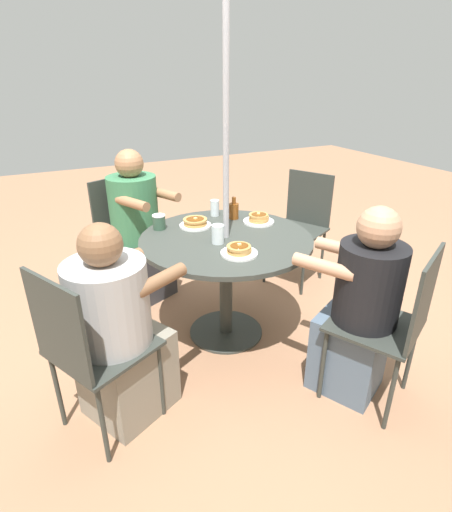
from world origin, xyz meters
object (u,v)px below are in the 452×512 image
pancake_plate_a (239,251)px  syrup_bottle (234,210)px  patio_table (226,254)px  patio_chair_north (301,220)px  diner_east (138,233)px  patio_chair_west (393,319)px  patio_chair_south (87,345)px  pancake_plate_c (195,223)px  pancake_plate_b (259,219)px  diner_south (119,335)px  drinking_glass_b (215,208)px  patio_chair_east (124,228)px  diner_west (359,313)px  drinking_glass_a (218,234)px  coffee_cup (159,222)px

pancake_plate_a → syrup_bottle: bearing=-114.6°
patio_table → patio_chair_north: patio_chair_north is taller
diner_east → patio_chair_west: size_ratio=1.27×
patio_chair_south → pancake_plate_c: 1.16m
patio_table → pancake_plate_a: 0.31m
syrup_bottle → pancake_plate_b: bearing=128.3°
patio_table → pancake_plate_c: size_ratio=5.12×
diner_south → drinking_glass_b: (-0.92, -0.81, 0.30)m
patio_chair_east → diner_east: 0.18m
diner_east → patio_chair_west: (-0.84, 1.78, 0.00)m
patio_chair_north → patio_chair_east: same height
diner_west → drinking_glass_a: diner_west is taller
patio_chair_east → syrup_bottle: 0.98m
diner_west → drinking_glass_b: bearing=76.7°
patio_chair_west → patio_chair_south: bearing=134.9°
patio_chair_north → patio_chair_south: bearing=89.9°
patio_chair_east → diner_south: bearing=51.2°
pancake_plate_c → drinking_glass_a: bearing=92.2°
diner_east → diner_south: 1.29m
diner_east → diner_south: bearing=46.3°
diner_east → diner_south: (0.44, 1.22, -0.05)m
pancake_plate_c → drinking_glass_a: drinking_glass_a is taller
diner_west → pancake_plate_a: diner_west is taller
diner_south → pancake_plate_c: (-0.70, -0.66, 0.27)m
patio_chair_south → pancake_plate_b: bearing=89.2°
syrup_bottle → patio_chair_east: bearing=-47.2°
diner_west → pancake_plate_a: 0.74m
patio_table → diner_west: size_ratio=0.99×
pancake_plate_c → coffee_cup: (0.23, -0.06, 0.03)m
drinking_glass_a → drinking_glass_b: size_ratio=1.01×
diner_south → drinking_glass_a: bearing=88.6°
patio_chair_west → drinking_glass_b: patio_chair_west is taller
patio_chair_west → pancake_plate_a: bearing=101.2°
patio_chair_west → diner_west: 0.18m
pancake_plate_a → coffee_cup: coffee_cup is taller
diner_west → patio_chair_east: bearing=88.6°
patio_chair_north → pancake_plate_c: (1.06, 0.21, 0.22)m
diner_east → pancake_plate_c: size_ratio=5.48×
diner_south → pancake_plate_c: size_ratio=5.06×
patio_chair_south → pancake_plate_b: 1.44m
patio_chair_west → pancake_plate_b: (0.16, -1.10, 0.22)m
drinking_glass_a → drinking_glass_b: 0.52m
patio_chair_west → diner_west: diner_west is taller
patio_chair_south → pancake_plate_b: size_ratio=4.30×
diner_east → coffee_cup: 0.55m
diner_east → syrup_bottle: diner_east is taller
patio_chair_south → patio_chair_west: bearing=45.1°
pancake_plate_c → coffee_cup: bearing=-14.2°
diner_east → diner_west: size_ratio=1.06×
patio_chair_north → diner_west: size_ratio=0.84×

